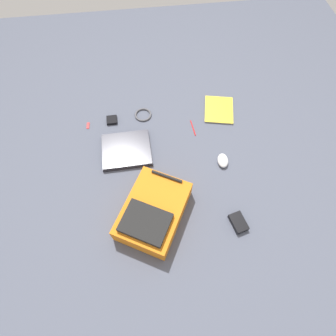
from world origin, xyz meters
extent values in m
plane|color=#4C5160|center=(0.00, 0.00, 0.00)|extent=(3.49, 3.49, 0.00)
cube|color=orange|center=(-0.09, -0.28, 0.06)|extent=(0.47, 0.51, 0.12)
cube|color=black|center=(-0.14, -0.36, 0.14)|extent=(0.30, 0.28, 0.03)
cylinder|color=black|center=(0.00, -0.11, 0.13)|extent=(0.17, 0.10, 0.02)
cube|color=#24242C|center=(-0.23, 0.17, 0.01)|extent=(0.32, 0.27, 0.02)
cube|color=#2D2D38|center=(-0.23, 0.17, 0.03)|extent=(0.31, 0.27, 0.01)
cube|color=silver|center=(0.44, 0.44, 0.00)|extent=(0.24, 0.27, 0.01)
cube|color=yellow|center=(0.44, 0.44, 0.01)|extent=(0.24, 0.28, 0.00)
ellipsoid|color=silver|center=(0.37, 0.02, 0.02)|extent=(0.08, 0.11, 0.04)
torus|color=#4C4C51|center=(-0.10, 0.46, 0.01)|extent=(0.12, 0.12, 0.01)
cube|color=black|center=(0.36, -0.38, 0.02)|extent=(0.10, 0.13, 0.03)
cylinder|color=red|center=(0.23, 0.30, 0.00)|extent=(0.02, 0.13, 0.01)
cube|color=black|center=(-0.31, 0.43, 0.01)|extent=(0.07, 0.07, 0.02)
cube|color=#B21919|center=(-0.48, 0.41, 0.00)|extent=(0.02, 0.05, 0.01)
camera|label=1|loc=(-0.08, -0.81, 1.48)|focal=29.10mm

